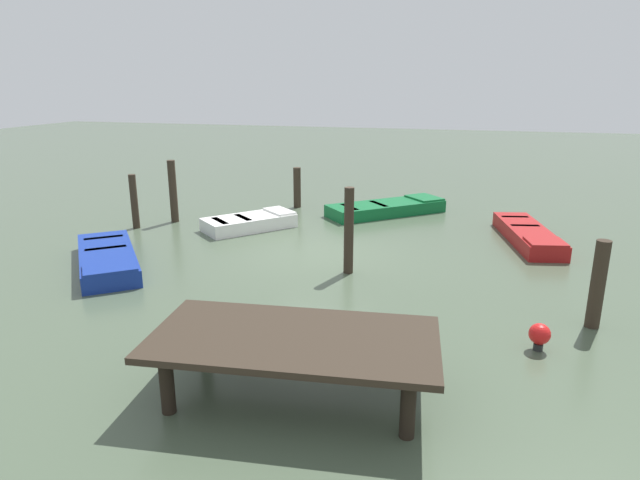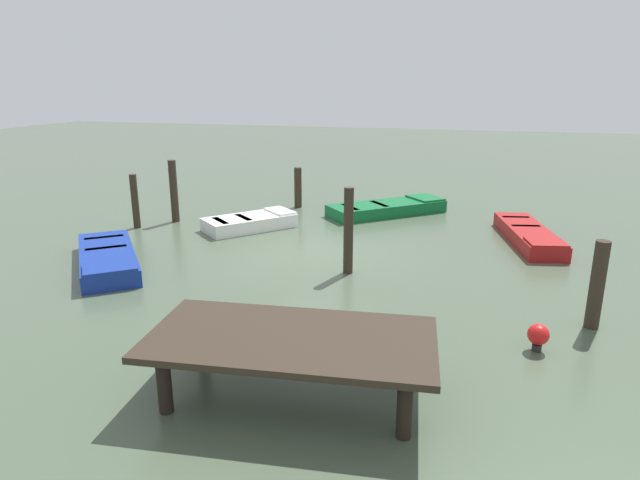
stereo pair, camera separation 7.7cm
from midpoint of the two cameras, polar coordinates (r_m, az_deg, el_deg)
name	(u,v)px [view 1 (the left image)]	position (r m, az deg, el deg)	size (l,w,h in m)	color
ground_plane	(320,253)	(14.50, -0.15, -1.33)	(80.00, 80.00, 0.00)	#475642
dock_segment	(294,343)	(7.84, -3.03, -10.76)	(4.24, 2.40, 0.95)	#33281E
rowboat_white	(250,222)	(16.92, -7.48, 1.88)	(2.75, 2.89, 0.46)	silver
rowboat_red	(528,234)	(16.48, 20.80, 0.55)	(1.79, 3.96, 0.46)	maroon
rowboat_blue	(107,258)	(14.34, -21.53, -1.81)	(3.34, 3.70, 0.46)	navy
rowboat_green	(387,208)	(18.80, 6.90, 3.36)	(3.94, 3.70, 0.46)	#0F602D
mooring_piling_mid_right	(173,191)	(18.12, -15.26, 4.93)	(0.25, 0.25, 1.99)	#33281E
mooring_piling_mid_left	(134,202)	(17.70, -19.00, 3.83)	(0.22, 0.22, 1.67)	#33281E
mooring_piling_near_left	(349,231)	(12.71, 2.86, 0.96)	(0.23, 0.23, 2.06)	#33281E
mooring_piling_far_left	(297,188)	(19.63, -2.52, 5.51)	(0.27, 0.27, 1.44)	#33281E
mooring_piling_far_right	(598,285)	(11.13, 26.90, -4.18)	(0.26, 0.26, 1.67)	#33281E
marker_buoy	(540,335)	(10.00, 21.80, -9.19)	(0.36, 0.36, 0.48)	#262626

